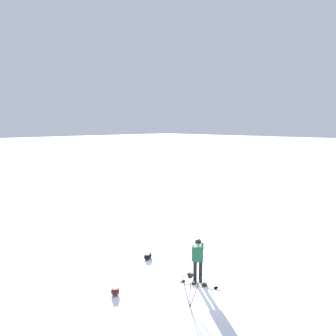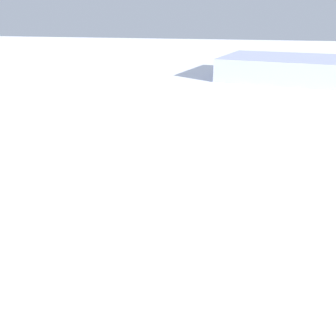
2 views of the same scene
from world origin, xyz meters
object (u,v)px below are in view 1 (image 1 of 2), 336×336
snowboard (199,284)px  gear_bag_small (148,256)px  gear_bag_large (115,291)px  camera_tripod (190,283)px  snowboarder (198,256)px

snowboard → gear_bag_small: size_ratio=2.20×
gear_bag_large → camera_tripod: size_ratio=0.44×
snowboarder → camera_tripod: size_ratio=1.45×
gear_bag_large → camera_tripod: (1.27, -2.56, 0.75)m
snowboarder → camera_tripod: bearing=-147.8°
camera_tripod → gear_bag_large: bearing=116.4°
snowboarder → snowboard: snowboarder is taller
snowboard → gear_bag_large: 3.26m
snowboarder → gear_bag_small: 3.33m
snowboard → gear_bag_large: gear_bag_large is taller
snowboarder → gear_bag_large: snowboarder is taller
snowboard → camera_tripod: 1.92m
snowboarder → gear_bag_large: 3.43m
snowboarder → camera_tripod: (-1.67, -1.05, -0.20)m
snowboarder → snowboard: size_ratio=1.10×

